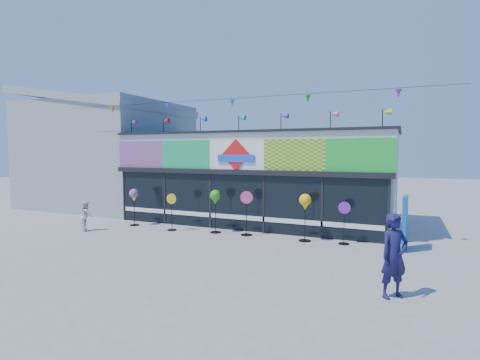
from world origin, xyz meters
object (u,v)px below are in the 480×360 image
Objects in this scene: spinner_3 at (246,212)px; blue_sign at (405,223)px; spinner_2 at (215,198)px; spinner_0 at (134,196)px; spinner_1 at (172,211)px; spinner_5 at (344,222)px; child at (86,216)px; adult_man at (394,256)px; spinner_4 at (305,203)px.

blue_sign is at bearing 0.86° from spinner_3.
blue_sign is 1.04× the size of spinner_2.
spinner_0 reaches higher than spinner_1.
spinner_0 is (-10.82, -0.27, 0.40)m from blue_sign.
spinner_2 is at bearing -178.30° from spinner_5.
spinner_1 is at bearing -172.93° from spinner_3.
blue_sign reaches higher than spinner_2.
spinner_1 is at bearing -175.99° from spinner_5.
spinner_3 is (1.31, 0.06, -0.47)m from spinner_2.
spinner_1 is 3.50m from child.
adult_man is 11.99m from child.
spinner_2 is 1.00× the size of spinner_3.
spinner_2 is at bearing 10.13° from spinner_1.
blue_sign reaches higher than spinner_1.
spinner_1 is 6.83m from spinner_5.
blue_sign is 3.32m from spinner_4.
blue_sign is at bearing 1.41° from spinner_0.
spinner_0 reaches higher than child.
blue_sign reaches higher than spinner_4.
spinner_2 is (-6.89, -0.15, 0.48)m from blue_sign.
spinner_5 is (3.65, 0.09, -0.12)m from spinner_3.
spinner_3 is at bearing 7.07° from spinner_1.
spinner_0 is 7.54m from spinner_4.
spinner_3 is at bearing 98.40° from adult_man.
blue_sign is 1.17× the size of spinner_1.
spinner_0 is at bearing 174.28° from spinner_1.
spinner_4 is 1.48m from spinner_5.
spinner_5 is (8.89, 0.27, -0.50)m from spinner_0.
adult_man is at bearing -32.95° from spinner_2.
spinner_2 is (3.93, 0.12, 0.08)m from spinner_0.
child is at bearing 125.33° from adult_man.
spinner_5 is at bearing 68.62° from adult_man.
spinner_2 is 5.00m from spinner_5.
spinner_4 is (3.61, 0.04, 0.00)m from spinner_2.
spinner_3 is at bearing 179.35° from spinner_4.
spinner_2 is 1.39m from spinner_3.
spinner_1 is 1.96m from spinner_2.
spinner_1 reaches higher than spinner_5.
spinner_2 is at bearing -175.40° from blue_sign.
adult_man is (3.07, -4.36, -0.44)m from spinner_4.
adult_man is at bearing -21.63° from spinner_0.
spinner_1 is 3.18m from spinner_3.
spinner_4 is at bearing 82.80° from adult_man.
child is at bearing -169.21° from spinner_5.
blue_sign reaches higher than spinner_3.
spinner_1 is at bearing -120.14° from child.
spinner_0 is 5.26m from spinner_3.
spinner_5 is (-1.93, 0.00, -0.10)m from blue_sign.
spinner_5 is at bearing 1.34° from spinner_3.
spinner_5 is (6.81, 0.48, -0.01)m from spinner_1.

